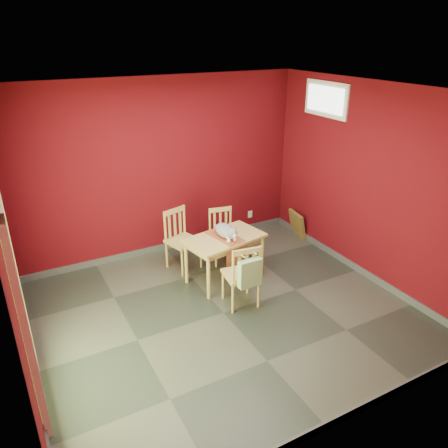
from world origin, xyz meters
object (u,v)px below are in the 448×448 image
dining_table (225,242)px  chair_far_left (181,239)px  chair_far_right (223,235)px  picture_frame (297,224)px  tote_bag (250,273)px  cat (225,228)px  chair_near (242,274)px

dining_table → chair_far_left: size_ratio=1.29×
chair_far_right → picture_frame: (1.53, 0.15, -0.20)m
chair_far_left → tote_bag: size_ratio=2.14×
cat → chair_far_right: bearing=58.7°
tote_bag → picture_frame: (1.91, 1.55, -0.37)m
chair_near → picture_frame: 2.33m
dining_table → picture_frame: dining_table is taller
tote_bag → chair_far_left: bearing=99.7°
dining_table → cat: bearing=39.7°
cat → picture_frame: (1.77, 0.66, -0.57)m
chair_far_right → cat: 0.67m
chair_far_right → chair_near: size_ratio=0.94×
picture_frame → dining_table: bearing=-159.3°
chair_far_left → chair_far_right: bearing=-8.7°
tote_bag → cat: 0.93m
dining_table → cat: 0.20m
chair_near → chair_far_left: bearing=102.1°
chair_far_right → tote_bag: bearing=-105.1°
chair_far_right → cat: cat is taller
chair_near → picture_frame: chair_near is taller
chair_far_right → chair_near: (-0.36, -1.20, 0.03)m
chair_near → tote_bag: bearing=-95.0°
dining_table → tote_bag: bearing=-98.4°
chair_far_left → cat: 0.80m
chair_far_left → tote_bag: 1.53m
chair_near → picture_frame: size_ratio=1.95×
chair_far_left → chair_near: size_ratio=1.03×
dining_table → chair_far_right: chair_far_right is taller
tote_bag → cat: bearing=80.8°
chair_near → tote_bag: size_ratio=2.08×
chair_far_right → picture_frame: chair_far_right is taller
dining_table → chair_far_left: chair_far_left is taller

